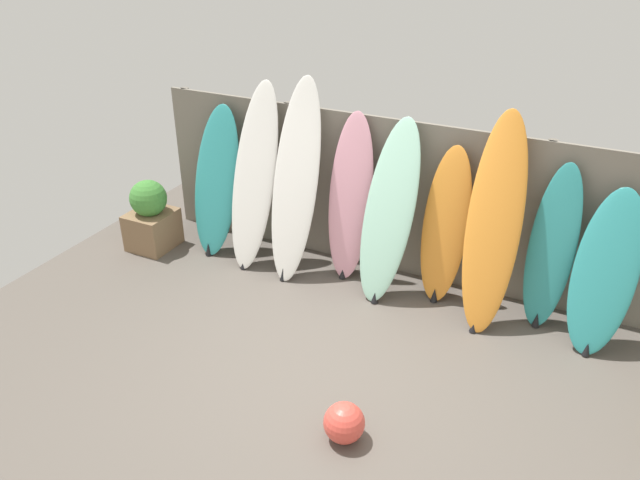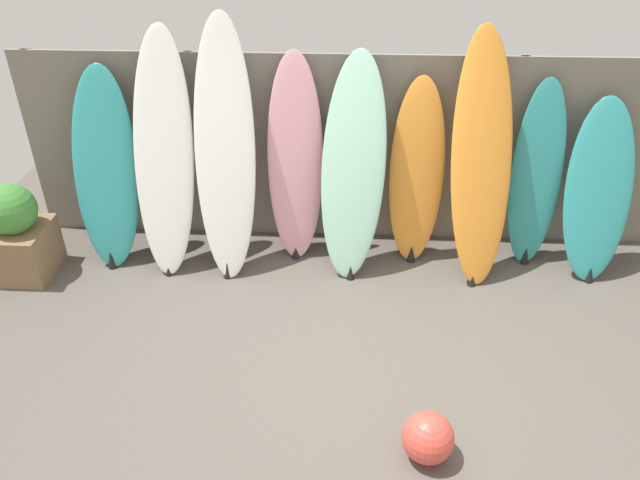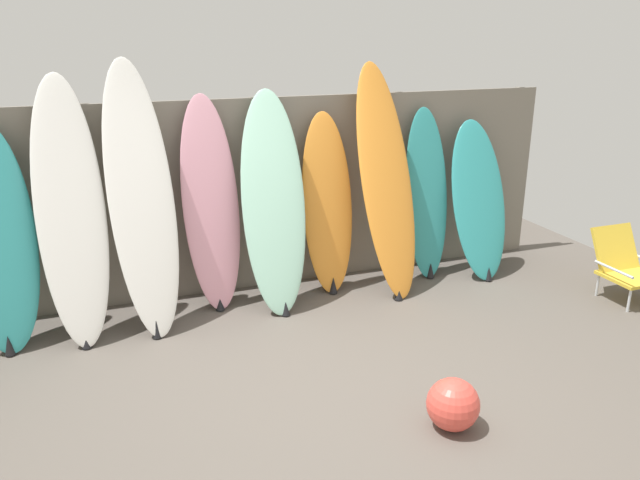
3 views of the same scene
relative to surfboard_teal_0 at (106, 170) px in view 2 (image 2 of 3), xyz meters
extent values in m
plane|color=#5B544C|center=(2.18, -1.58, -0.86)|extent=(7.68, 7.68, 0.00)
cube|color=gray|center=(2.18, 0.42, 0.04)|extent=(6.08, 0.04, 1.80)
cylinder|color=#6C655B|center=(-0.70, 0.46, 0.04)|extent=(0.10, 0.10, 1.80)
cylinder|color=#6C655B|center=(0.74, 0.46, 0.04)|extent=(0.10, 0.10, 1.80)
cylinder|color=#6C655B|center=(2.18, 0.46, 0.04)|extent=(0.10, 0.10, 1.80)
cylinder|color=#6C655B|center=(3.62, 0.46, 0.04)|extent=(0.10, 0.10, 1.80)
ellipsoid|color=teal|center=(0.00, 0.00, 0.01)|extent=(0.62, 0.70, 1.75)
cone|color=black|center=(0.00, -0.28, -0.77)|extent=(0.08, 0.08, 0.16)
ellipsoid|color=white|center=(0.55, -0.02, 0.17)|extent=(0.54, 0.81, 2.08)
cone|color=black|center=(0.55, -0.36, -0.80)|extent=(0.08, 0.08, 0.11)
ellipsoid|color=white|center=(1.09, -0.03, 0.23)|extent=(0.58, 0.85, 2.18)
cone|color=black|center=(1.09, -0.38, -0.78)|extent=(0.08, 0.08, 0.15)
ellipsoid|color=pink|center=(1.68, 0.13, 0.07)|extent=(0.52, 0.44, 1.87)
cone|color=black|center=(1.68, -0.04, -0.80)|extent=(0.08, 0.08, 0.10)
ellipsoid|color=#9ED6BC|center=(2.19, -0.04, 0.09)|extent=(0.64, 0.78, 1.90)
cone|color=black|center=(2.19, -0.35, -0.79)|extent=(0.08, 0.08, 0.12)
ellipsoid|color=orange|center=(2.76, 0.12, -0.02)|extent=(0.49, 0.40, 1.68)
cone|color=black|center=(2.76, -0.05, -0.78)|extent=(0.08, 0.08, 0.16)
ellipsoid|color=orange|center=(3.27, -0.06, 0.19)|extent=(0.61, 0.84, 2.12)
cone|color=black|center=(3.27, -0.39, -0.80)|extent=(0.08, 0.08, 0.10)
ellipsoid|color=teal|center=(3.82, 0.14, -0.03)|extent=(0.47, 0.42, 1.67)
cone|color=black|center=(3.82, -0.03, -0.78)|extent=(0.08, 0.08, 0.15)
ellipsoid|color=teal|center=(4.32, -0.02, -0.09)|extent=(0.61, 0.69, 1.54)
cone|color=black|center=(4.32, -0.29, -0.79)|extent=(0.08, 0.08, 0.13)
cube|color=#846647|center=(-0.75, -0.38, -0.63)|extent=(0.50, 0.55, 0.47)
sphere|color=#438838|center=(-0.75, -0.38, -0.21)|extent=(0.45, 0.45, 0.45)
sphere|color=#E54C3F|center=(2.69, -2.25, -0.70)|extent=(0.33, 0.33, 0.33)
camera|label=1|loc=(4.12, -5.60, 2.92)|focal=35.00mm
camera|label=2|loc=(2.13, -4.90, 2.45)|focal=35.00mm
camera|label=3|loc=(0.74, -5.09, 1.52)|focal=35.00mm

